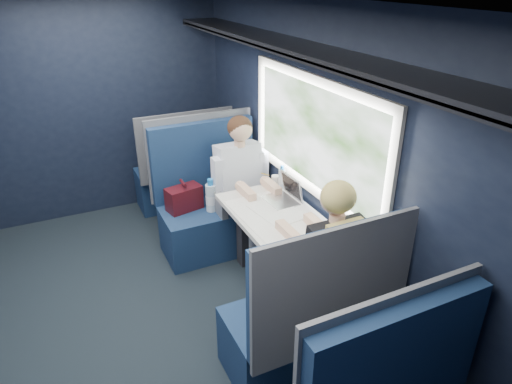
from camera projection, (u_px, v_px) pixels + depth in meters
name	position (u px, v px, depth m)	size (l,w,h in m)	color
ground	(151.00, 325.00, 3.51)	(2.80, 4.20, 0.01)	black
room_shell	(130.00, 143.00, 2.87)	(3.00, 4.40, 2.40)	black
table	(271.00, 221.00, 3.61)	(0.62, 1.00, 0.74)	#54565E
seat_bay_near	(211.00, 207.00, 4.36)	(1.04, 0.62, 1.26)	#0D1E3C
seat_bay_far	(307.00, 322.00, 2.94)	(1.04, 0.62, 1.26)	#0D1E3C
seat_row_front	(183.00, 172.00, 5.11)	(1.04, 0.51, 1.16)	#0D1E3C
man	(243.00, 180.00, 4.18)	(0.53, 0.56, 1.32)	black
woman	(329.00, 258.00, 3.04)	(0.53, 0.56, 1.32)	black
papers	(278.00, 215.00, 3.54)	(0.55, 0.80, 0.01)	white
laptop	(286.00, 194.00, 3.75)	(0.23, 0.30, 0.22)	silver
bottle_small	(282.00, 178.00, 3.95)	(0.06, 0.06, 0.21)	silver
cup	(275.00, 180.00, 4.02)	(0.07, 0.07, 0.09)	white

